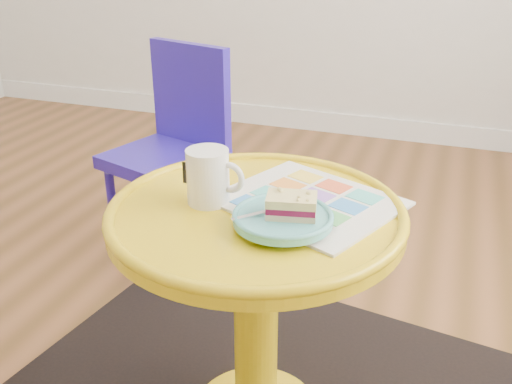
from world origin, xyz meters
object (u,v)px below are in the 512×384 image
(chair, at_px, (175,141))
(newspaper, at_px, (308,201))
(plate, at_px, (283,219))
(side_table, at_px, (256,277))
(mug, at_px, (209,175))

(chair, height_order, newspaper, chair)
(chair, relative_size, newspaper, 2.21)
(chair, height_order, plate, chair)
(side_table, height_order, newspaper, newspaper)
(side_table, relative_size, chair, 0.81)
(chair, xyz_separation_m, plate, (0.62, -0.74, 0.16))
(side_table, xyz_separation_m, chair, (-0.55, 0.68, 0.02))
(chair, relative_size, mug, 5.97)
(side_table, distance_m, chair, 0.87)
(chair, bearing_deg, mug, -39.74)
(newspaper, relative_size, plate, 1.79)
(chair, xyz_separation_m, mug, (0.44, -0.68, 0.21))
(mug, bearing_deg, side_table, 2.27)
(side_table, height_order, mug, mug)
(side_table, bearing_deg, chair, 128.62)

